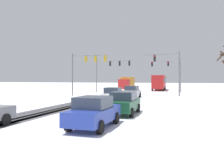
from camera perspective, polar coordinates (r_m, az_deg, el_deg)
name	(u,v)px	position (r m, az deg, el deg)	size (l,w,h in m)	color
wheel_track_left_lane	(86,104)	(22.76, -6.58, -6.92)	(0.98, 31.05, 0.01)	#4C4C51
wheel_track_right_lane	(68,104)	(23.70, -11.24, -6.66)	(0.73, 31.05, 0.01)	#4C4C51
wheel_track_center	(82,104)	(22.97, -7.73, -6.86)	(1.12, 31.05, 0.01)	#4C4C51
wheel_track_oncoming	(75,104)	(23.30, -9.40, -6.77)	(1.09, 31.05, 0.01)	#4C4C51
sidewalk_kerb_right	(194,110)	(19.35, 20.21, -7.85)	(4.00, 31.05, 0.12)	white
traffic_signal_near_right	(170,66)	(32.75, 14.51, 2.65)	(4.94, 0.48, 6.50)	slate
traffic_signal_near_left	(86,64)	(33.84, -6.67, 3.25)	(5.75, 0.41, 6.50)	slate
traffic_signal_far_right	(170,68)	(44.91, 14.53, 2.13)	(5.83, 0.55, 6.50)	slate
traffic_signal_far_left	(110,67)	(43.19, -0.43, 2.47)	(6.90, 0.86, 6.50)	slate
car_silver_lead	(132,92)	(30.68, 5.13, -3.76)	(1.93, 4.15, 1.62)	#B7BABF
car_white_second	(113,95)	(24.37, 0.30, -4.59)	(2.02, 4.19, 1.62)	silver
car_dark_green_third	(124,103)	(16.22, 3.06, -6.61)	(1.91, 4.14, 1.62)	#194C2D
car_blue_fourth	(94,112)	(11.84, -4.59, -8.85)	(1.84, 4.10, 1.62)	#233899
bus_oncoming	(159,82)	(52.57, 11.97, -1.14)	(2.95, 11.08, 3.38)	#B21E1E
box_truck_delivery	(127,83)	(50.55, 3.83, -1.59)	(2.40, 7.44, 3.02)	red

